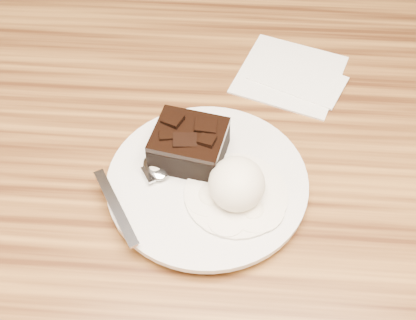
# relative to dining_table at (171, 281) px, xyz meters

# --- Properties ---
(dining_table) EXTENTS (1.20, 0.80, 0.75)m
(dining_table) POSITION_rel_dining_table_xyz_m (0.00, 0.00, 0.00)
(dining_table) COLOR #402211
(dining_table) RESTS_ON floor
(plate) EXTENTS (0.23, 0.23, 0.02)m
(plate) POSITION_rel_dining_table_xyz_m (0.07, -0.06, 0.38)
(plate) COLOR silver
(plate) RESTS_ON dining_table
(brownie) EXTENTS (0.09, 0.08, 0.04)m
(brownie) POSITION_rel_dining_table_xyz_m (0.05, -0.03, 0.41)
(brownie) COLOR black
(brownie) RESTS_ON plate
(ice_cream_scoop) EXTENTS (0.06, 0.07, 0.05)m
(ice_cream_scoop) POSITION_rel_dining_table_xyz_m (0.10, -0.08, 0.42)
(ice_cream_scoop) COLOR white
(ice_cream_scoop) RESTS_ON plate
(melt_puddle) EXTENTS (0.11, 0.11, 0.00)m
(melt_puddle) POSITION_rel_dining_table_xyz_m (0.10, -0.08, 0.40)
(melt_puddle) COLOR white
(melt_puddle) RESTS_ON plate
(spoon) EXTENTS (0.11, 0.15, 0.01)m
(spoon) POSITION_rel_dining_table_xyz_m (0.01, -0.05, 0.40)
(spoon) COLOR silver
(spoon) RESTS_ON plate
(napkin) EXTENTS (0.17, 0.17, 0.01)m
(napkin) POSITION_rel_dining_table_xyz_m (0.17, 0.14, 0.38)
(napkin) COLOR white
(napkin) RESTS_ON dining_table
(crumb_a) EXTENTS (0.01, 0.01, 0.00)m
(crumb_a) POSITION_rel_dining_table_xyz_m (0.12, -0.06, 0.40)
(crumb_a) COLOR black
(crumb_a) RESTS_ON plate
(crumb_b) EXTENTS (0.01, 0.01, 0.00)m
(crumb_b) POSITION_rel_dining_table_xyz_m (0.12, -0.08, 0.40)
(crumb_b) COLOR black
(crumb_b) RESTS_ON plate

